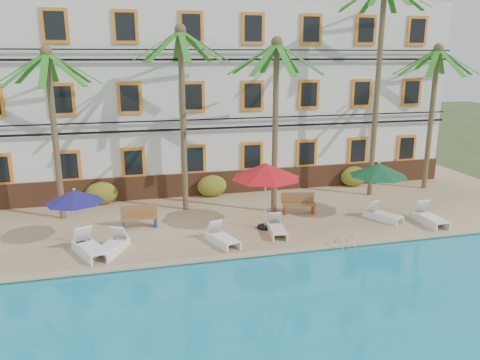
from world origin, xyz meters
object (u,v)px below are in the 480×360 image
object	(u,v)px
palm_c	(276,102)
bench_right	(299,203)
palm_e	(433,97)
bench_left	(139,217)
pool_ladder	(345,246)
umbrella_red	(266,171)
lounger_e	(382,214)
palm_d	(379,63)
umbrella_blue	(75,196)
lounger_c	(222,237)
lounger_d	(277,228)
lounger_a	(89,247)
lounger_f	(429,217)
palm_a	(52,110)
palm_b	(182,95)
lounger_b	(112,245)
umbrella_green	(379,170)

from	to	relation	value
palm_c	bench_right	world-z (taller)	palm_c
palm_e	bench_left	bearing A→B (deg)	-171.16
palm_c	pool_ladder	size ratio (longest dim) A/B	10.38
umbrella_red	lounger_e	xyz separation A→B (m)	(5.24, -0.29, -2.18)
lounger_e	palm_d	bearing A→B (deg)	68.65
umbrella_blue	lounger_e	bearing A→B (deg)	-2.33
palm_e	lounger_c	world-z (taller)	palm_e
palm_c	bench_left	world-z (taller)	palm_c
umbrella_red	lounger_d	bearing A→B (deg)	-70.83
lounger_a	lounger_d	distance (m)	7.16
lounger_c	lounger_d	bearing A→B (deg)	10.75
umbrella_blue	lounger_f	bearing A→B (deg)	-5.50
palm_a	palm_b	bearing A→B (deg)	-0.76
palm_b	lounger_f	world-z (taller)	palm_b
pool_ladder	bench_left	bearing A→B (deg)	151.68
lounger_a	umbrella_red	bearing A→B (deg)	8.36
palm_c	lounger_b	xyz separation A→B (m)	(-7.14, -2.98, -4.69)
palm_c	lounger_c	size ratio (longest dim) A/B	4.22
bench_left	bench_right	xyz separation A→B (m)	(7.10, 0.12, 0.00)
lounger_d	lounger_f	bearing A→B (deg)	-3.54
palm_b	umbrella_green	world-z (taller)	palm_b
lounger_a	lounger_d	world-z (taller)	lounger_a
lounger_d	palm_e	bearing A→B (deg)	24.33
palm_b	palm_d	world-z (taller)	palm_d
palm_a	lounger_d	distance (m)	10.47
lounger_c	lounger_e	world-z (taller)	lounger_c
palm_d	lounger_a	size ratio (longest dim) A/B	5.09
palm_a	bench_left	world-z (taller)	palm_a
palm_b	lounger_f	xyz separation A→B (m)	(9.78, -4.44, -4.97)
palm_b	umbrella_green	bearing A→B (deg)	-21.53
palm_d	pool_ladder	xyz separation A→B (m)	(-4.32, -5.91, -6.57)
lounger_c	bench_left	bearing A→B (deg)	139.15
lounger_f	bench_right	xyz separation A→B (m)	(-4.87, 2.64, 0.18)
palm_c	lounger_d	world-z (taller)	palm_c
palm_c	lounger_b	size ratio (longest dim) A/B	4.09
palm_d	lounger_e	world-z (taller)	palm_d
palm_e	pool_ladder	size ratio (longest dim) A/B	10.13
palm_d	lounger_e	size ratio (longest dim) A/B	6.06
palm_b	lounger_e	xyz separation A→B (m)	(8.09, -3.57, -5.01)
lounger_a	bench_right	world-z (taller)	lounger_a
lounger_a	lounger_f	xyz separation A→B (m)	(13.83, -0.14, -0.01)
lounger_c	bench_right	bearing A→B (deg)	32.82
umbrella_blue	bench_left	xyz separation A→B (m)	(2.33, 1.15, -1.38)
lounger_f	bench_left	world-z (taller)	bench_left
umbrella_red	lounger_c	bearing A→B (deg)	-150.36
lounger_f	umbrella_green	bearing A→B (deg)	144.33
umbrella_green	bench_right	bearing A→B (deg)	156.24
lounger_e	bench_right	size ratio (longest dim) A/B	1.11
palm_a	lounger_a	distance (m)	6.38
lounger_d	pool_ladder	world-z (taller)	lounger_d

